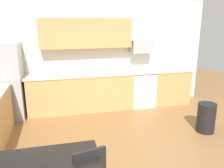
{
  "coord_description": "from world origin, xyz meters",
  "views": [
    {
      "loc": [
        -1.01,
        -3.2,
        2.2
      ],
      "look_at": [
        0.0,
        1.0,
        1.0
      ],
      "focal_mm": 37.02,
      "sensor_mm": 36.0,
      "label": 1
    }
  ],
  "objects_px": {
    "refrigerator": "(5,82)",
    "trash_bin": "(206,118)",
    "oven_range": "(141,88)",
    "microwave": "(141,46)"
  },
  "relations": [
    {
      "from": "refrigerator",
      "to": "trash_bin",
      "type": "distance_m",
      "value": 4.4
    },
    {
      "from": "oven_range",
      "to": "microwave",
      "type": "xyz_separation_m",
      "value": [
        0.0,
        0.1,
        1.09
      ]
    },
    {
      "from": "trash_bin",
      "to": "oven_range",
      "type": "bearing_deg",
      "value": 112.7
    },
    {
      "from": "refrigerator",
      "to": "microwave",
      "type": "distance_m",
      "value": 3.36
    },
    {
      "from": "microwave",
      "to": "trash_bin",
      "type": "height_order",
      "value": "microwave"
    },
    {
      "from": "microwave",
      "to": "trash_bin",
      "type": "distance_m",
      "value": 2.36
    },
    {
      "from": "microwave",
      "to": "oven_range",
      "type": "bearing_deg",
      "value": -90.0
    },
    {
      "from": "refrigerator",
      "to": "trash_bin",
      "type": "height_order",
      "value": "refrigerator"
    },
    {
      "from": "refrigerator",
      "to": "microwave",
      "type": "xyz_separation_m",
      "value": [
        3.29,
        0.18,
        0.68
      ]
    },
    {
      "from": "trash_bin",
      "to": "microwave",
      "type": "bearing_deg",
      "value": 111.6
    }
  ]
}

